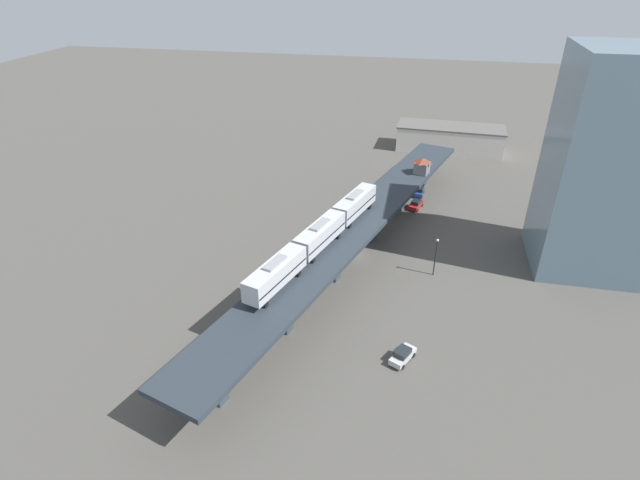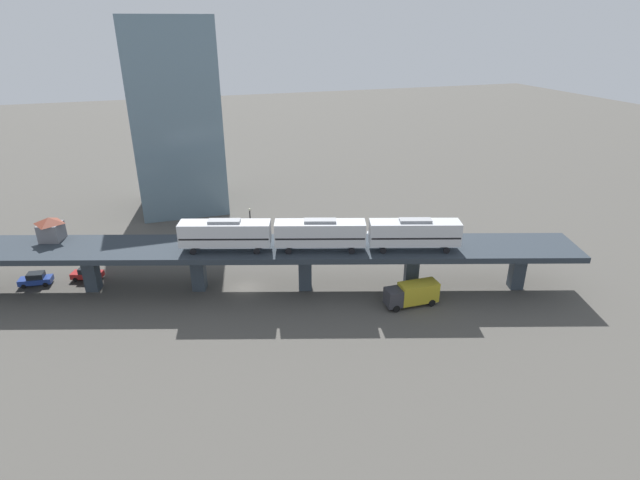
{
  "view_description": "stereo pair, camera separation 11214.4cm",
  "coord_description": "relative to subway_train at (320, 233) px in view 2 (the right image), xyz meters",
  "views": [
    {
      "loc": [
        9.46,
        -76.23,
        47.18
      ],
      "look_at": [
        -4.46,
        -9.69,
        8.13
      ],
      "focal_mm": 28.0,
      "sensor_mm": 36.0,
      "label": 1
    },
    {
      "loc": [
        -62.51,
        8.91,
        35.09
      ],
      "look_at": [
        -4.46,
        -9.69,
        8.13
      ],
      "focal_mm": 28.0,
      "sensor_mm": 36.0,
      "label": 2
    }
  ],
  "objects": [
    {
      "name": "ground_plane",
      "position": [
        4.46,
        9.69,
        -9.17
      ],
      "size": [
        400.0,
        400.0,
        0.0
      ],
      "primitive_type": "plane",
      "color": "#4C4944"
    },
    {
      "name": "elevated_viaduct",
      "position": [
        4.42,
        9.54,
        -3.45
      ],
      "size": [
        35.2,
        90.38,
        6.63
      ],
      "color": "#283039",
      "rests_on": "ground"
    },
    {
      "name": "subway_train",
      "position": [
        0.0,
        0.0,
        0.0
      ],
      "size": [
        13.66,
        36.37,
        4.45
      ],
      "color": "silver",
      "rests_on": "elevated_viaduct"
    },
    {
      "name": "signal_hut",
      "position": [
        14.76,
        34.87,
        -0.74
      ],
      "size": [
        4.03,
        4.03,
        3.4
      ],
      "color": "slate",
      "rests_on": "elevated_viaduct"
    },
    {
      "name": "street_car_silver",
      "position": [
        14.49,
        -15.54,
        -8.23
      ],
      "size": [
        3.58,
        4.74,
        1.89
      ],
      "color": "#B7BABF",
      "rests_on": "ground"
    },
    {
      "name": "street_car_red",
      "position": [
        14.37,
        31.38,
        -8.23
      ],
      "size": [
        3.12,
        4.74,
        1.89
      ],
      "color": "#AD1E1E",
      "rests_on": "ground"
    },
    {
      "name": "street_car_blue",
      "position": [
        14.76,
        38.28,
        -8.23
      ],
      "size": [
        2.32,
        4.57,
        1.89
      ],
      "color": "#233D93",
      "rests_on": "ground"
    },
    {
      "name": "delivery_truck",
      "position": [
        -6.81,
        -10.72,
        -7.41
      ],
      "size": [
        2.45,
        7.23,
        3.2
      ],
      "color": "#333338",
      "rests_on": "ground"
    },
    {
      "name": "street_lamp",
      "position": [
        18.28,
        6.24,
        -5.06
      ],
      "size": [
        0.44,
        0.44,
        6.94
      ],
      "color": "black",
      "rests_on": "ground"
    },
    {
      "name": "office_tower",
      "position": [
        42.8,
        15.48,
        8.83
      ],
      "size": [
        16.0,
        16.0,
        36.0
      ],
      "color": "slate",
      "rests_on": "ground"
    }
  ]
}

